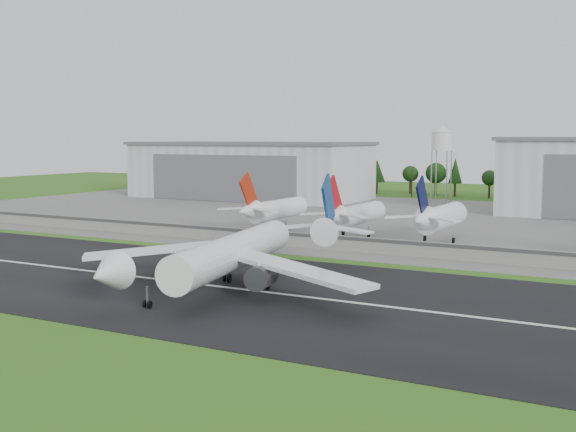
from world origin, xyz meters
The scene contains 13 objects.
ground centered at (0.00, 0.00, 0.00)m, with size 600.00×600.00×0.00m, color #255D16.
runway centered at (0.00, 10.00, 0.05)m, with size 320.00×60.00×0.10m, color black.
runway_centerline centered at (0.00, 10.00, 0.11)m, with size 220.00×1.00×0.02m, color white.
apron centered at (0.00, 120.00, 0.05)m, with size 320.00×150.00×0.10m, color slate.
blast_fence centered at (0.00, 54.99, 1.81)m, with size 240.00×0.61×3.50m.
hangar_west centered at (-80.00, 164.92, 11.63)m, with size 97.00×44.00×23.20m.
water_tower centered at (-5.00, 185.00, 24.55)m, with size 8.40×8.40×29.40m.
utility_poles centered at (0.00, 200.00, 0.00)m, with size 230.00×3.00×12.00m, color black, non-canonical shape.
treeline centered at (0.00, 215.00, 0.00)m, with size 320.00×16.00×22.00m, color black, non-canonical shape.
main_airliner centered at (12.81, 9.57, 4.89)m, with size 56.12×58.93×18.17m.
parked_jet_red_a centered at (-18.31, 76.53, 5.97)m, with size 7.36×31.29×16.46m.
parked_jet_red_b centered at (5.48, 76.50, 5.87)m, with size 7.36×31.29×16.35m.
parked_jet_navy centered at (27.08, 76.57, 6.20)m, with size 7.36×31.29×16.71m.
Camera 1 is at (77.65, -88.94, 25.12)m, focal length 45.00 mm.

